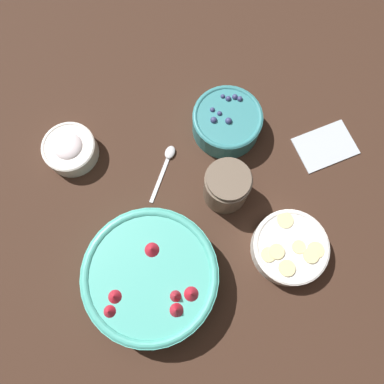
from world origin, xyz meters
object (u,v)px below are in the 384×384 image
bowl_strawberries (151,276)px  bowl_cream (70,149)px  bowl_blueberries (227,121)px  jar_chocolate (227,187)px  bowl_bananas (290,248)px

bowl_strawberries → bowl_cream: size_ratio=2.26×
bowl_blueberries → jar_chocolate: (-0.02, -0.15, 0.01)m
bowl_bananas → bowl_strawberries: bearing=-173.6°
bowl_bananas → jar_chocolate: (-0.11, 0.13, 0.02)m
bowl_bananas → jar_chocolate: 0.18m
bowl_blueberries → bowl_bananas: 0.30m
bowl_strawberries → bowl_blueberries: (0.19, 0.32, -0.01)m
bowl_cream → jar_chocolate: size_ratio=1.12×
jar_chocolate → bowl_bananas: bearing=-49.4°
bowl_strawberries → bowl_cream: 0.33m
bowl_bananas → jar_chocolate: size_ratio=1.48×
bowl_strawberries → bowl_cream: bearing=119.0°
bowl_strawberries → bowl_bananas: (0.28, 0.03, -0.02)m
bowl_blueberries → bowl_bananas: (0.09, -0.29, -0.01)m
jar_chocolate → bowl_strawberries: bearing=-135.2°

